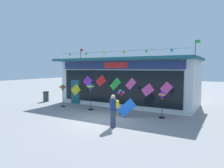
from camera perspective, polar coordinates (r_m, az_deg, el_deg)
name	(u,v)px	position (r m, az deg, el deg)	size (l,w,h in m)	color
ground_plane	(100,120)	(11.98, -3.30, -10.12)	(80.00, 80.00, 0.00)	gray
kite_shop_building	(129,81)	(17.18, 4.70, 0.82)	(11.26, 5.53, 5.01)	silver
wind_spinner_far_left	(63,89)	(16.17, -13.69, -1.43)	(0.37, 0.37, 1.74)	black
wind_spinner_left	(91,89)	(14.61, -6.02, -1.28)	(0.41, 0.41, 1.91)	black
wind_spinner_center_left	(121,97)	(13.21, 2.56, -3.64)	(0.41, 0.29, 1.64)	black
wind_spinner_center_right	(162,97)	(12.59, 13.91, -3.68)	(0.36, 0.36, 1.62)	black
person_near_camera	(113,110)	(10.40, 0.40, -7.35)	(0.46, 0.46, 1.68)	#333D56
trash_bin	(46,96)	(19.24, -18.07, -3.35)	(0.52, 0.52, 0.91)	#2D4238
display_kite_on_ground	(127,108)	(12.58, 4.20, -6.71)	(0.60, 0.03, 1.08)	blue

